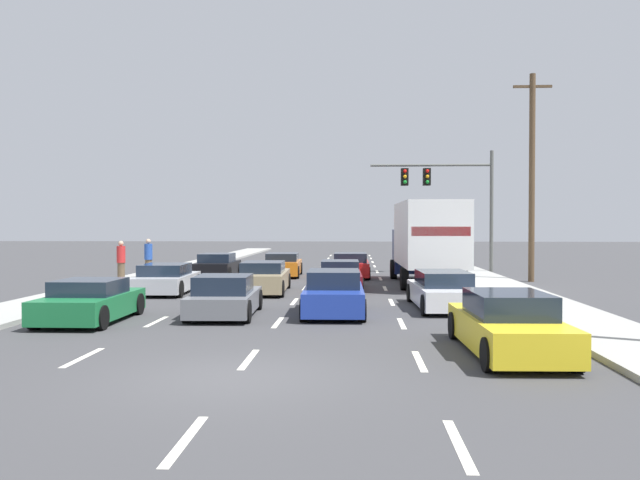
# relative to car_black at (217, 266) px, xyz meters

# --- Properties ---
(ground_plane) EXTENTS (140.00, 140.00, 0.00)m
(ground_plane) POSITION_rel_car_black_xyz_m (4.91, 3.06, -0.58)
(ground_plane) COLOR #3D3D3F
(sidewalk_right) EXTENTS (2.57, 80.00, 0.14)m
(sidewalk_right) POSITION_rel_car_black_xyz_m (13.15, -1.94, -0.51)
(sidewalk_right) COLOR #9E9E99
(sidewalk_right) RESTS_ON ground_plane
(sidewalk_left) EXTENTS (2.57, 80.00, 0.14)m
(sidewalk_left) POSITION_rel_car_black_xyz_m (-3.32, -1.94, -0.51)
(sidewalk_left) COLOR #9E9E99
(sidewalk_left) RESTS_ON ground_plane
(lane_markings) EXTENTS (6.94, 57.00, 0.01)m
(lane_markings) POSITION_rel_car_black_xyz_m (4.91, -2.86, -0.57)
(lane_markings) COLOR silver
(lane_markings) RESTS_ON ground_plane
(car_black) EXTENTS (1.95, 4.11, 1.24)m
(car_black) POSITION_rel_car_black_xyz_m (0.00, 0.00, 0.00)
(car_black) COLOR black
(car_black) RESTS_ON ground_plane
(car_silver) EXTENTS (2.12, 4.31, 1.17)m
(car_silver) POSITION_rel_car_black_xyz_m (-0.40, -7.80, -0.03)
(car_silver) COLOR #B7BABF
(car_silver) RESTS_ON ground_plane
(car_green) EXTENTS (1.98, 4.05, 1.18)m
(car_green) POSITION_rel_car_black_xyz_m (-0.34, -15.44, -0.03)
(car_green) COLOR #196B38
(car_green) RESTS_ON ground_plane
(car_orange) EXTENTS (2.00, 4.06, 1.22)m
(car_orange) POSITION_rel_car_black_xyz_m (3.26, 0.94, 0.00)
(car_orange) COLOR orange
(car_orange) RESTS_ON ground_plane
(car_tan) EXTENTS (2.03, 4.64, 1.24)m
(car_tan) POSITION_rel_car_black_xyz_m (3.40, -7.32, 0.00)
(car_tan) COLOR tan
(car_tan) RESTS_ON ground_plane
(car_gray) EXTENTS (1.99, 4.08, 1.23)m
(car_gray) POSITION_rel_car_black_xyz_m (3.19, -14.16, -0.03)
(car_gray) COLOR slate
(car_gray) RESTS_ON ground_plane
(car_red) EXTENTS (1.97, 4.21, 1.26)m
(car_red) POSITION_rel_car_black_xyz_m (6.80, 0.41, 0.01)
(car_red) COLOR red
(car_red) RESTS_ON ground_plane
(car_maroon) EXTENTS (1.91, 4.63, 1.22)m
(car_maroon) POSITION_rel_car_black_xyz_m (6.42, -6.03, -0.02)
(car_maroon) COLOR maroon
(car_maroon) RESTS_ON ground_plane
(car_blue) EXTENTS (1.92, 4.26, 1.32)m
(car_blue) POSITION_rel_car_black_xyz_m (6.40, -13.55, 0.03)
(car_blue) COLOR #1E389E
(car_blue) RESTS_ON ground_plane
(box_truck) EXTENTS (2.82, 8.80, 3.68)m
(box_truck) POSITION_rel_car_black_xyz_m (10.23, -3.86, 1.54)
(box_truck) COLOR white
(box_truck) RESTS_ON ground_plane
(car_white) EXTENTS (2.00, 4.76, 1.21)m
(car_white) POSITION_rel_car_black_xyz_m (9.86, -12.00, -0.01)
(car_white) COLOR white
(car_white) RESTS_ON ground_plane
(car_yellow) EXTENTS (1.93, 4.66, 1.30)m
(car_yellow) POSITION_rel_car_black_xyz_m (10.23, -19.50, 0.01)
(car_yellow) COLOR yellow
(car_yellow) RESTS_ON ground_plane
(traffic_signal_mast) EXTENTS (6.80, 0.69, 6.80)m
(traffic_signal_mast) POSITION_rel_car_black_xyz_m (11.83, 3.70, 4.27)
(traffic_signal_mast) COLOR #595B56
(traffic_signal_mast) RESTS_ON ground_plane
(utility_pole_mid) EXTENTS (1.80, 0.28, 9.81)m
(utility_pole_mid) POSITION_rel_car_black_xyz_m (15.39, -1.62, 4.47)
(utility_pole_mid) COLOR brown
(utility_pole_mid) RESTS_ON ground_plane
(pedestrian_near_corner) EXTENTS (0.38, 0.38, 1.84)m
(pedestrian_near_corner) POSITION_rel_car_black_xyz_m (-3.45, -4.28, 0.48)
(pedestrian_near_corner) COLOR brown
(pedestrian_near_corner) RESTS_ON sidewalk_left
(pedestrian_mid_block) EXTENTS (0.38, 0.38, 1.88)m
(pedestrian_mid_block) POSITION_rel_car_black_xyz_m (-2.93, -2.00, 0.51)
(pedestrian_mid_block) COLOR brown
(pedestrian_mid_block) RESTS_ON sidewalk_left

